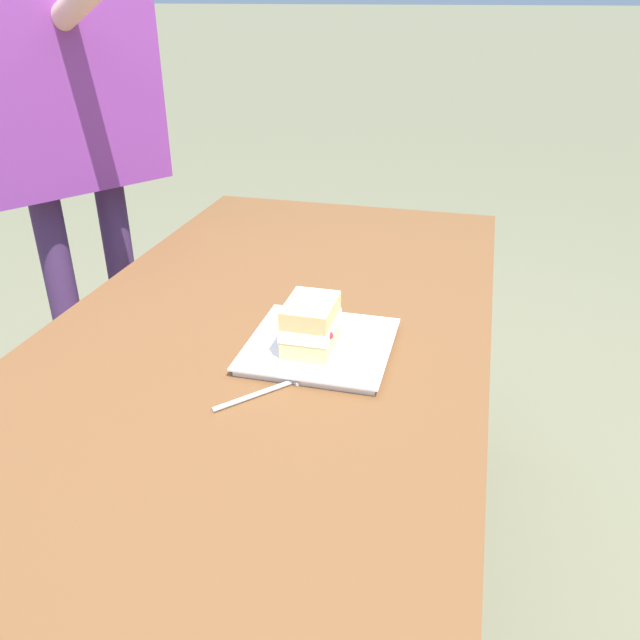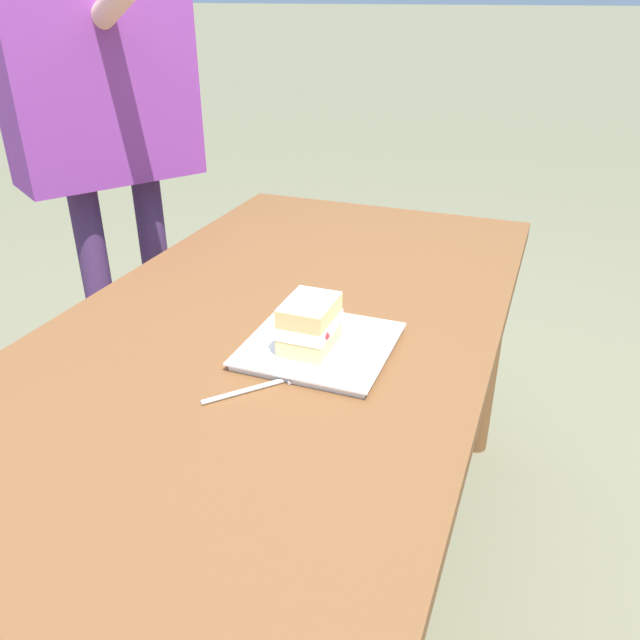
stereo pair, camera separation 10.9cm
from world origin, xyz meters
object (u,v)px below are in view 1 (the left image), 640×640
(dessert_plate, at_px, (320,346))
(dessert_fork, at_px, (269,390))
(cake_slice, at_px, (310,325))
(patio_table, at_px, (271,368))
(diner_person, at_px, (56,73))

(dessert_plate, height_order, dessert_fork, dessert_plate)
(cake_slice, bearing_deg, patio_table, -130.86)
(dessert_plate, bearing_deg, diner_person, -121.64)
(cake_slice, relative_size, diner_person, 0.07)
(patio_table, distance_m, dessert_fork, 0.25)
(patio_table, bearing_deg, diner_person, -121.72)
(cake_slice, bearing_deg, diner_person, -123.11)
(dessert_fork, distance_m, diner_person, 1.03)
(patio_table, xyz_separation_m, cake_slice, (0.09, 0.10, 0.16))
(patio_table, distance_m, diner_person, 0.91)
(patio_table, height_order, cake_slice, cake_slice)
(dessert_plate, distance_m, dessert_fork, 0.15)
(diner_person, bearing_deg, dessert_plate, 58.36)
(cake_slice, xyz_separation_m, diner_person, (-0.49, -0.76, 0.33))
(patio_table, relative_size, cake_slice, 14.17)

